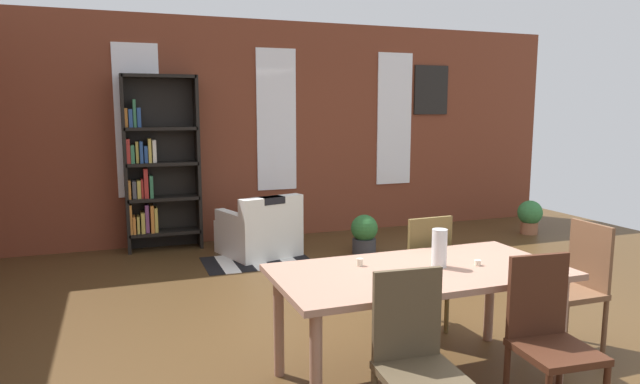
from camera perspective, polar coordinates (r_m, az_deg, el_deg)
The scene contains 19 objects.
ground_plane at distance 4.43m, azimuth 10.09°, elevation -15.17°, with size 10.13×10.13×0.00m, color #49321A.
back_wall_brick at distance 7.73m, azimuth -4.60°, elevation 6.26°, with size 8.70×0.12×2.94m, color brown.
window_pane_0 at distance 7.38m, azimuth -18.12°, elevation 6.91°, with size 0.55×0.02×1.91m, color white.
window_pane_1 at distance 7.66m, azimuth -4.47°, elevation 7.34°, with size 0.55×0.02×1.91m, color white.
window_pane_2 at distance 8.33m, azimuth 7.61°, elevation 7.39°, with size 0.55×0.02×1.91m, color white.
dining_table at distance 3.69m, azimuth 10.08°, elevation -8.98°, with size 1.87×0.93×0.75m.
vase_on_table at distance 3.70m, azimuth 12.11°, elevation -5.63°, with size 0.10×0.10×0.25m, color silver.
tealight_candle_0 at distance 3.82m, azimuth 15.83°, elevation -6.97°, with size 0.04×0.04×0.04m, color silver.
tealight_candle_1 at distance 3.68m, azimuth 4.08°, elevation -7.17°, with size 0.04×0.04×0.05m, color silver.
dining_chair_far_right at distance 4.51m, azimuth 10.29°, elevation -7.79°, with size 0.42×0.42×0.95m.
dining_chair_near_left at distance 2.99m, azimuth 9.74°, elevation -16.44°, with size 0.43×0.43×0.95m.
dining_chair_head_right at distance 4.51m, azimuth 24.73°, elevation -8.44°, with size 0.41×0.41×0.95m.
dining_chair_near_right at distance 3.46m, azimuth 22.30°, elevation -13.42°, with size 0.43×0.43×0.95m.
bookshelf_tall at distance 7.24m, azimuth -16.44°, elevation 2.52°, with size 0.91×0.31×2.18m.
armchair_white at distance 6.84m, azimuth -6.15°, elevation -4.11°, with size 0.99×0.99×0.75m.
potted_plant_by_shelf at distance 6.89m, azimuth 4.55°, elevation -4.25°, with size 0.33×0.33×0.48m.
potted_plant_corner at distance 8.48m, azimuth 20.67°, elevation -2.26°, with size 0.35×0.35×0.48m.
striped_rug at distance 6.61m, azimuth -6.45°, elevation -7.03°, with size 1.23×0.78×0.01m.
framed_picture at distance 8.62m, azimuth 11.28°, elevation 10.19°, with size 0.56×0.03×0.72m, color black.
Camera 1 is at (-2.08, -3.48, 1.77)m, focal length 31.29 mm.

